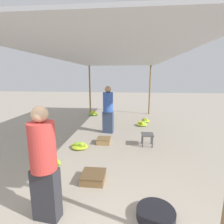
{
  "coord_description": "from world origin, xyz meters",
  "views": [
    {
      "loc": [
        0.53,
        -1.4,
        2.0
      ],
      "look_at": [
        0.0,
        3.93,
        0.88
      ],
      "focal_mm": 28.0,
      "sensor_mm": 36.0,
      "label": 1
    }
  ],
  "objects_px": {
    "banana_pile_left_2": "(94,114)",
    "crate_mid": "(104,141)",
    "banana_pile_right_1": "(145,121)",
    "banana_pile_left_0": "(51,162)",
    "banana_pile_right_0": "(142,124)",
    "shopper_walking_mid": "(108,109)",
    "vendor_foreground": "(44,163)",
    "basin_black": "(156,214)",
    "banana_pile_left_1": "(80,146)",
    "stool": "(147,136)",
    "crate_near": "(93,177)"
  },
  "relations": [
    {
      "from": "stool",
      "to": "banana_pile_right_0",
      "type": "distance_m",
      "value": 2.08
    },
    {
      "from": "banana_pile_left_0",
      "to": "banana_pile_left_1",
      "type": "distance_m",
      "value": 1.07
    },
    {
      "from": "banana_pile_left_0",
      "to": "banana_pile_right_1",
      "type": "height_order",
      "value": "banana_pile_right_1"
    },
    {
      "from": "banana_pile_left_2",
      "to": "banana_pile_left_1",
      "type": "bearing_deg",
      "value": -83.65
    },
    {
      "from": "crate_near",
      "to": "shopper_walking_mid",
      "type": "xyz_separation_m",
      "value": [
        -0.07,
        2.95,
        0.78
      ]
    },
    {
      "from": "banana_pile_right_0",
      "to": "crate_near",
      "type": "bearing_deg",
      "value": -106.8
    },
    {
      "from": "banana_pile_right_0",
      "to": "banana_pile_right_1",
      "type": "relative_size",
      "value": 0.89
    },
    {
      "from": "banana_pile_right_0",
      "to": "shopper_walking_mid",
      "type": "relative_size",
      "value": 0.27
    },
    {
      "from": "banana_pile_left_2",
      "to": "crate_mid",
      "type": "xyz_separation_m",
      "value": [
        1.08,
        -3.71,
        -0.01
      ]
    },
    {
      "from": "banana_pile_right_1",
      "to": "crate_near",
      "type": "bearing_deg",
      "value": -106.89
    },
    {
      "from": "crate_near",
      "to": "crate_mid",
      "type": "height_order",
      "value": "crate_mid"
    },
    {
      "from": "banana_pile_right_0",
      "to": "crate_near",
      "type": "distance_m",
      "value": 4.13
    },
    {
      "from": "banana_pile_left_1",
      "to": "crate_near",
      "type": "distance_m",
      "value": 1.65
    },
    {
      "from": "vendor_foreground",
      "to": "stool",
      "type": "height_order",
      "value": "vendor_foreground"
    },
    {
      "from": "banana_pile_left_2",
      "to": "banana_pile_right_0",
      "type": "distance_m",
      "value": 2.89
    },
    {
      "from": "banana_pile_left_2",
      "to": "banana_pile_right_0",
      "type": "relative_size",
      "value": 1.21
    },
    {
      "from": "banana_pile_right_1",
      "to": "crate_mid",
      "type": "xyz_separation_m",
      "value": [
        -1.45,
        -2.59,
        0.01
      ]
    },
    {
      "from": "vendor_foreground",
      "to": "shopper_walking_mid",
      "type": "distance_m",
      "value": 3.91
    },
    {
      "from": "banana_pile_left_1",
      "to": "basin_black",
      "type": "bearing_deg",
      "value": -52.48
    },
    {
      "from": "banana_pile_right_0",
      "to": "banana_pile_right_1",
      "type": "distance_m",
      "value": 0.59
    },
    {
      "from": "vendor_foreground",
      "to": "banana_pile_left_1",
      "type": "height_order",
      "value": "vendor_foreground"
    },
    {
      "from": "stool",
      "to": "banana_pile_right_0",
      "type": "relative_size",
      "value": 0.79
    },
    {
      "from": "vendor_foreground",
      "to": "crate_mid",
      "type": "relative_size",
      "value": 4.08
    },
    {
      "from": "banana_pile_left_1",
      "to": "shopper_walking_mid",
      "type": "xyz_separation_m",
      "value": [
        0.62,
        1.45,
        0.78
      ]
    },
    {
      "from": "vendor_foreground",
      "to": "banana_pile_left_0",
      "type": "distance_m",
      "value": 1.76
    },
    {
      "from": "banana_pile_left_0",
      "to": "crate_mid",
      "type": "relative_size",
      "value": 1.42
    },
    {
      "from": "banana_pile_left_0",
      "to": "banana_pile_left_2",
      "type": "distance_m",
      "value": 5.13
    },
    {
      "from": "banana_pile_left_0",
      "to": "crate_mid",
      "type": "xyz_separation_m",
      "value": [
        1.02,
        1.41,
        0.02
      ]
    },
    {
      "from": "banana_pile_left_1",
      "to": "banana_pile_left_2",
      "type": "relative_size",
      "value": 0.93
    },
    {
      "from": "vendor_foreground",
      "to": "stool",
      "type": "relative_size",
      "value": 4.53
    },
    {
      "from": "basin_black",
      "to": "crate_mid",
      "type": "distance_m",
      "value": 2.95
    },
    {
      "from": "banana_pile_left_0",
      "to": "crate_mid",
      "type": "distance_m",
      "value": 1.74
    },
    {
      "from": "banana_pile_left_2",
      "to": "banana_pile_right_1",
      "type": "distance_m",
      "value": 2.76
    },
    {
      "from": "banana_pile_left_2",
      "to": "crate_near",
      "type": "distance_m",
      "value": 5.76
    },
    {
      "from": "basin_black",
      "to": "shopper_walking_mid",
      "type": "relative_size",
      "value": 0.33
    },
    {
      "from": "stool",
      "to": "banana_pile_right_1",
      "type": "bearing_deg",
      "value": 86.27
    },
    {
      "from": "basin_black",
      "to": "crate_near",
      "type": "relative_size",
      "value": 1.22
    },
    {
      "from": "banana_pile_left_0",
      "to": "basin_black",
      "type": "bearing_deg",
      "value": -31.14
    },
    {
      "from": "banana_pile_left_0",
      "to": "banana_pile_right_0",
      "type": "height_order",
      "value": "banana_pile_right_0"
    },
    {
      "from": "banana_pile_right_0",
      "to": "shopper_walking_mid",
      "type": "bearing_deg",
      "value": -141.52
    },
    {
      "from": "crate_near",
      "to": "vendor_foreground",
      "type": "bearing_deg",
      "value": -116.22
    },
    {
      "from": "crate_mid",
      "to": "shopper_walking_mid",
      "type": "height_order",
      "value": "shopper_walking_mid"
    },
    {
      "from": "banana_pile_left_0",
      "to": "banana_pile_left_1",
      "type": "bearing_deg",
      "value": 67.87
    },
    {
      "from": "basin_black",
      "to": "crate_mid",
      "type": "height_order",
      "value": "crate_mid"
    },
    {
      "from": "basin_black",
      "to": "banana_pile_right_1",
      "type": "bearing_deg",
      "value": 86.76
    },
    {
      "from": "crate_mid",
      "to": "banana_pile_right_0",
      "type": "bearing_deg",
      "value": 57.96
    },
    {
      "from": "banana_pile_left_2",
      "to": "crate_mid",
      "type": "distance_m",
      "value": 3.87
    },
    {
      "from": "banana_pile_left_1",
      "to": "banana_pile_left_2",
      "type": "distance_m",
      "value": 4.17
    },
    {
      "from": "vendor_foreground",
      "to": "banana_pile_right_1",
      "type": "relative_size",
      "value": 3.21
    },
    {
      "from": "banana_pile_right_1",
      "to": "shopper_walking_mid",
      "type": "relative_size",
      "value": 0.31
    }
  ]
}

